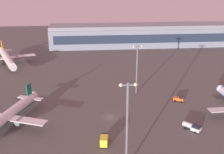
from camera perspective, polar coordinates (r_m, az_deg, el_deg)
name	(u,v)px	position (r m, az deg, el deg)	size (l,w,h in m)	color
ground_plane	(110,117)	(102.81, -0.42, -8.56)	(416.00, 416.00, 0.00)	#56544F
terminal_building	(160,35)	(211.94, 10.22, 8.82)	(166.88, 22.40, 16.40)	gray
airplane_mid_apron	(5,118)	(101.73, -21.76, -8.05)	(30.09, 38.20, 10.16)	silver
airplane_near_gate	(7,58)	(173.51, -21.47, 3.79)	(32.49, 41.13, 11.16)	silver
fuel_truck	(192,127)	(98.23, 16.73, -10.10)	(5.89, 5.99, 2.35)	white
maintenance_van	(179,99)	(118.17, 14.02, -4.52)	(4.57, 3.34, 2.25)	#D85919
catering_truck	(104,140)	(87.23, -1.69, -13.18)	(3.04, 5.90, 3.05)	yellow
apron_light_west	(127,122)	(70.43, 3.25, -9.56)	(4.80, 0.90, 25.75)	slate
apron_light_east	(137,66)	(119.46, 5.34, 2.38)	(4.80, 0.90, 22.31)	slate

